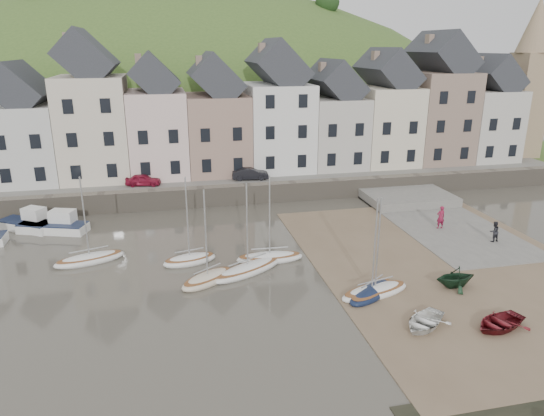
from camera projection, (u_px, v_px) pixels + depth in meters
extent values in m
plane|color=#494539|center=(292.00, 282.00, 31.34)|extent=(160.00, 160.00, 0.00)
cube|color=#3F5D25|center=(227.00, 161.00, 60.80)|extent=(90.00, 30.00, 1.50)
cube|color=slate|center=(241.00, 178.00, 49.88)|extent=(70.00, 7.00, 0.10)
cube|color=slate|center=(247.00, 194.00, 46.83)|extent=(70.00, 1.20, 1.80)
cube|color=brown|center=(449.00, 265.00, 33.58)|extent=(18.00, 26.00, 0.06)
cube|color=slate|center=(440.00, 222.00, 41.81)|extent=(8.00, 18.00, 0.12)
ellipsoid|color=#3F5D25|center=(183.00, 229.00, 91.60)|extent=(134.40, 84.00, 84.00)
cylinder|color=#382619|center=(43.00, 16.00, 65.77)|extent=(0.50, 0.50, 3.00)
cylinder|color=#382619|center=(151.00, 19.00, 72.34)|extent=(0.50, 0.50, 3.00)
sphere|color=#213D19|center=(150.00, 0.00, 71.56)|extent=(3.60, 3.60, 3.60)
cylinder|color=#382619|center=(248.00, 19.00, 73.35)|extent=(0.50, 0.50, 3.00)
sphere|color=#213D19|center=(247.00, 1.00, 72.57)|extent=(3.60, 3.60, 3.60)
cylinder|color=#382619|center=(327.00, 20.00, 74.88)|extent=(0.50, 0.50, 3.00)
sphere|color=#213D19|center=(327.00, 2.00, 74.10)|extent=(3.60, 3.60, 3.60)
cube|color=silver|center=(30.00, 143.00, 47.87)|extent=(5.80, 8.00, 7.50)
cube|color=gray|center=(2.00, 72.00, 45.49)|extent=(0.60, 0.90, 1.40)
cube|color=beige|center=(95.00, 128.00, 48.74)|extent=(6.40, 8.00, 10.00)
cube|color=gray|center=(67.00, 40.00, 45.85)|extent=(0.60, 0.90, 1.40)
cube|color=beige|center=(158.00, 134.00, 50.21)|extent=(5.60, 8.00, 8.50)
cube|color=gray|center=(138.00, 61.00, 47.72)|extent=(0.60, 0.90, 1.40)
cube|color=gray|center=(217.00, 134.00, 51.51)|extent=(6.20, 8.00, 8.00)
cube|color=gray|center=(199.00, 63.00, 48.97)|extent=(0.60, 0.90, 1.40)
cube|color=silver|center=(277.00, 127.00, 52.67)|extent=(6.60, 8.00, 9.00)
cube|color=gray|center=(262.00, 50.00, 49.89)|extent=(0.60, 0.90, 1.40)
cube|color=#B9B4A9|center=(333.00, 132.00, 54.18)|extent=(5.80, 8.00, 7.50)
cube|color=gray|center=(322.00, 69.00, 51.81)|extent=(0.60, 0.90, 1.40)
cube|color=beige|center=(384.00, 126.00, 55.24)|extent=(6.00, 8.00, 8.50)
cube|color=gray|center=(375.00, 58.00, 52.67)|extent=(0.60, 0.90, 1.40)
cube|color=gray|center=(435.00, 117.00, 56.29)|extent=(6.40, 8.00, 10.00)
cube|color=gray|center=(429.00, 41.00, 53.40)|extent=(0.60, 0.90, 1.40)
cube|color=beige|center=(482.00, 124.00, 57.86)|extent=(5.80, 8.00, 8.00)
cube|color=gray|center=(479.00, 63.00, 55.41)|extent=(0.60, 0.90, 1.40)
cube|color=#997F60|center=(525.00, 106.00, 58.34)|extent=(3.50, 3.50, 12.00)
cone|color=#997F60|center=(538.00, 25.00, 55.54)|extent=(4.00, 4.00, 6.00)
ellipsoid|color=white|center=(90.00, 260.00, 34.10)|extent=(4.97, 2.85, 0.84)
ellipsoid|color=brown|center=(89.00, 257.00, 34.03)|extent=(4.57, 2.60, 0.20)
cylinder|color=#B2B5B7|center=(85.00, 217.00, 33.13)|extent=(0.10, 0.10, 5.60)
cylinder|color=#B2B5B7|center=(89.00, 250.00, 33.86)|extent=(2.51, 0.85, 0.08)
ellipsoid|color=white|center=(190.00, 260.00, 33.99)|extent=(3.95, 2.32, 0.84)
ellipsoid|color=brown|center=(190.00, 257.00, 33.92)|extent=(3.63, 2.12, 0.20)
cylinder|color=#B2B5B7|center=(187.00, 218.00, 33.02)|extent=(0.10, 0.10, 5.60)
cylinder|color=#B2B5B7|center=(189.00, 250.00, 33.75)|extent=(2.00, 0.55, 0.08)
ellipsoid|color=beige|center=(208.00, 279.00, 31.19)|extent=(4.11, 3.51, 0.84)
ellipsoid|color=brown|center=(208.00, 276.00, 31.12)|extent=(3.77, 3.21, 0.20)
cylinder|color=#B2B5B7|center=(206.00, 234.00, 30.23)|extent=(0.10, 0.10, 5.60)
cylinder|color=#B2B5B7|center=(207.00, 269.00, 30.96)|extent=(1.83, 1.32, 0.08)
ellipsoid|color=white|center=(270.00, 258.00, 34.34)|extent=(4.73, 1.70, 0.84)
ellipsoid|color=brown|center=(270.00, 255.00, 34.28)|extent=(4.35, 1.55, 0.20)
cylinder|color=#B2B5B7|center=(270.00, 216.00, 33.38)|extent=(0.10, 0.10, 5.60)
cylinder|color=#B2B5B7|center=(270.00, 248.00, 34.11)|extent=(2.57, 0.19, 0.08)
ellipsoid|color=white|center=(248.00, 270.00, 32.52)|extent=(5.60, 3.98, 0.84)
ellipsoid|color=brown|center=(248.00, 267.00, 32.45)|extent=(5.14, 3.65, 0.20)
cylinder|color=#B2B5B7|center=(247.00, 226.00, 31.55)|extent=(0.10, 0.10, 5.60)
cylinder|color=#B2B5B7|center=(248.00, 260.00, 32.28)|extent=(2.72, 1.54, 0.08)
ellipsoid|color=#121D39|center=(372.00, 292.00, 29.55)|extent=(4.30, 3.65, 0.84)
ellipsoid|color=brown|center=(372.00, 289.00, 29.49)|extent=(3.95, 3.35, 0.20)
cylinder|color=#B2B5B7|center=(375.00, 244.00, 28.59)|extent=(0.10, 0.10, 5.60)
cylinder|color=#B2B5B7|center=(372.00, 281.00, 29.32)|extent=(1.94, 1.40, 0.08)
ellipsoid|color=white|center=(375.00, 292.00, 29.61)|extent=(4.89, 2.57, 0.84)
ellipsoid|color=brown|center=(375.00, 289.00, 29.54)|extent=(4.49, 2.35, 0.20)
cylinder|color=#B2B5B7|center=(378.00, 244.00, 28.64)|extent=(0.10, 0.10, 5.60)
cylinder|color=#B2B5B7|center=(376.00, 281.00, 29.37)|extent=(2.51, 0.69, 0.08)
cube|color=white|center=(53.00, 228.00, 39.58)|extent=(5.68, 3.36, 0.70)
cube|color=#121D39|center=(52.00, 224.00, 39.47)|extent=(5.60, 3.38, 0.08)
cube|color=white|center=(62.00, 216.00, 39.72)|extent=(2.18, 1.75, 1.00)
cube|color=white|center=(27.00, 226.00, 40.12)|extent=(4.92, 4.03, 0.70)
cube|color=#121D39|center=(26.00, 221.00, 40.01)|extent=(4.86, 4.02, 0.08)
cube|color=white|center=(34.00, 214.00, 40.34)|extent=(2.05, 1.92, 1.00)
imported|color=white|center=(424.00, 321.00, 26.11)|extent=(3.76, 3.55, 0.63)
imported|color=#15301D|center=(455.00, 277.00, 30.36)|extent=(2.61, 2.26, 1.35)
imported|color=maroon|center=(499.00, 322.00, 25.99)|extent=(3.72, 3.13, 0.66)
imported|color=maroon|center=(441.00, 217.00, 39.92)|extent=(0.69, 0.46, 1.89)
imported|color=black|center=(494.00, 231.00, 37.25)|extent=(0.85, 0.70, 1.60)
imported|color=maroon|center=(143.00, 180.00, 46.81)|extent=(3.43, 1.83, 1.11)
imported|color=black|center=(250.00, 174.00, 48.91)|extent=(3.71, 1.63, 1.19)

